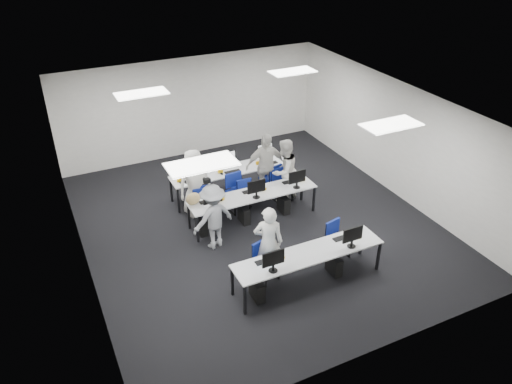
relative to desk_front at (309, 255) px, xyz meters
name	(u,v)px	position (x,y,z in m)	size (l,w,h in m)	color
room	(257,169)	(0.00, 2.40, 0.82)	(9.00, 9.02, 3.00)	black
ceiling_panels	(257,108)	(0.00, 2.40, 2.30)	(5.20, 4.60, 0.02)	white
desk_front	(309,255)	(0.00, 0.00, 0.00)	(3.20, 0.70, 0.73)	silver
desk_mid	(253,196)	(0.00, 2.60, 0.00)	(3.20, 0.70, 0.73)	silver
desk_back	(230,171)	(0.00, 4.00, 0.00)	(3.20, 0.70, 0.73)	silver
equipment_front	(300,271)	(-0.19, -0.02, -0.32)	(2.51, 0.41, 1.19)	#0C53A8
equipment_mid	(246,209)	(-0.19, 2.58, -0.32)	(2.91, 0.41, 1.19)	white
equipment_back	(237,180)	(0.19, 4.02, -0.32)	(2.91, 0.41, 1.19)	white
chair_0	(265,268)	(-0.73, 0.47, -0.41)	(0.53, 0.56, 0.85)	navy
chair_1	(337,246)	(1.03, 0.47, -0.41)	(0.51, 0.54, 0.85)	navy
chair_2	(203,212)	(-1.13, 3.09, -0.42)	(0.44, 0.48, 0.81)	navy
chair_3	(237,199)	(-0.15, 3.21, -0.38)	(0.51, 0.55, 0.96)	navy
chair_4	(281,191)	(1.08, 3.14, -0.41)	(0.46, 0.49, 0.85)	navy
chair_5	(203,201)	(-0.97, 3.54, -0.42)	(0.50, 0.52, 0.81)	navy
chair_6	(242,196)	(0.03, 3.36, -0.42)	(0.43, 0.47, 0.84)	navy
chair_7	(270,184)	(0.96, 3.55, -0.39)	(0.55, 0.58, 0.91)	navy
handbag	(193,199)	(-1.45, 2.78, 0.20)	(0.36, 0.23, 0.29)	olive
student_0	(268,242)	(-0.63, 0.56, 0.15)	(0.60, 0.40, 1.66)	silver
student_1	(284,171)	(1.14, 3.15, 0.17)	(0.82, 0.64, 1.69)	silver
student_2	(195,183)	(-1.15, 3.50, 0.19)	(0.85, 0.55, 1.73)	silver
student_3	(265,166)	(0.76, 3.46, 0.23)	(1.06, 0.44, 1.81)	silver
photographer	(213,217)	(-1.26, 2.00, 0.10)	(1.01, 0.58, 1.56)	gray
dslr_camera	(207,181)	(-1.30, 2.18, 0.93)	(0.14, 0.18, 0.10)	black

